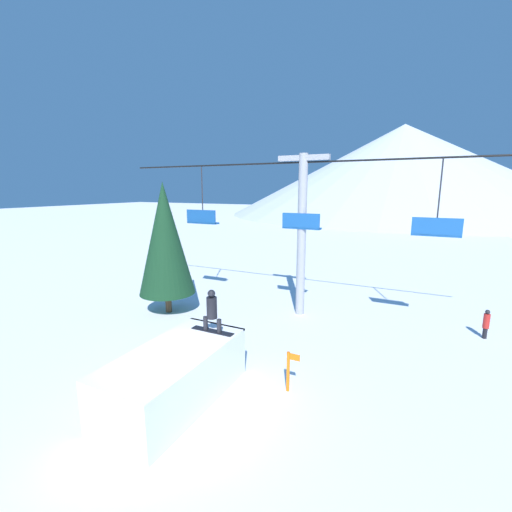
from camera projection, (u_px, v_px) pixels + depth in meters
ground_plane at (178, 410)px, 9.54m from camera, size 220.00×220.00×0.00m
mountain_ridge at (402, 170)px, 79.78m from camera, size 78.76×78.76×20.46m
snow_ramp at (175, 376)px, 9.82m from camera, size 2.14×4.54×1.55m
snowboarder at (212, 311)px, 10.85m from camera, size 1.48×0.33×1.39m
chairlift at (302, 224)px, 16.00m from camera, size 19.73×0.44×7.62m
pine_tree_near at (165, 239)px, 16.37m from camera, size 2.69×2.69×6.38m
trail_marker at (289, 370)px, 10.29m from camera, size 0.41×0.10×1.27m
distant_skier at (486, 323)px, 13.95m from camera, size 0.24×0.24×1.23m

